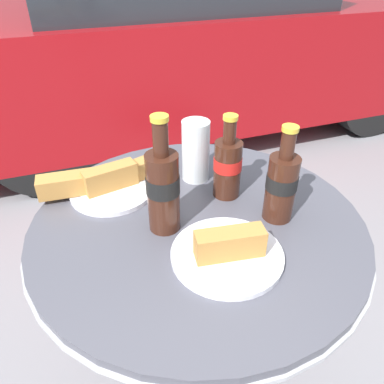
% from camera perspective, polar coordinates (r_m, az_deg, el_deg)
% --- Properties ---
extents(bistro_table, '(0.76, 0.76, 0.76)m').
position_cam_1_polar(bistro_table, '(0.95, 0.79, -11.20)').
color(bistro_table, '#B7B7BC').
rests_on(bistro_table, ground_plane).
extents(cola_bottle_left, '(0.07, 0.07, 0.26)m').
position_cam_1_polar(cola_bottle_left, '(0.77, -4.36, 0.49)').
color(cola_bottle_left, '#3D1E14').
rests_on(cola_bottle_left, bistro_table).
extents(cola_bottle_right, '(0.07, 0.07, 0.22)m').
position_cam_1_polar(cola_bottle_right, '(0.83, 13.48, 1.16)').
color(cola_bottle_right, '#3D1E14').
rests_on(cola_bottle_right, bistro_table).
extents(cola_bottle_center, '(0.07, 0.07, 0.21)m').
position_cam_1_polar(cola_bottle_center, '(0.89, 5.45, 4.05)').
color(cola_bottle_center, '#3D1E14').
rests_on(cola_bottle_center, bistro_table).
extents(drinking_glass, '(0.07, 0.07, 0.16)m').
position_cam_1_polar(drinking_glass, '(0.96, 0.56, 5.91)').
color(drinking_glass, black).
rests_on(drinking_glass, bistro_table).
extents(lunch_plate_near, '(0.23, 0.23, 0.07)m').
position_cam_1_polar(lunch_plate_near, '(0.75, 5.49, -8.92)').
color(lunch_plate_near, white).
rests_on(lunch_plate_near, bistro_table).
extents(lunch_plate_far, '(0.33, 0.21, 0.07)m').
position_cam_1_polar(lunch_plate_far, '(0.95, -12.76, 1.47)').
color(lunch_plate_far, white).
rests_on(lunch_plate_far, bistro_table).
extents(parked_car, '(3.83, 1.69, 1.34)m').
position_cam_1_polar(parked_car, '(3.11, -0.64, 22.17)').
color(parked_car, '#9E0F14').
rests_on(parked_car, ground_plane).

